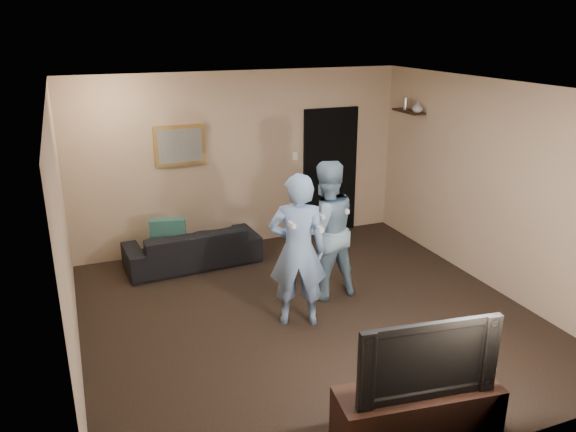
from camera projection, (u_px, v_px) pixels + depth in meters
name	position (u px, v px, depth m)	size (l,w,h in m)	color
ground	(308.00, 316.00, 6.53)	(5.00, 5.00, 0.00)	black
ceiling	(311.00, 88.00, 5.68)	(5.00, 5.00, 0.04)	silver
wall_back	(241.00, 161.00, 8.30)	(5.00, 0.04, 2.60)	tan
wall_front	(454.00, 314.00, 3.91)	(5.00, 0.04, 2.60)	tan
wall_left	(65.00, 241.00, 5.23)	(0.04, 5.00, 2.60)	tan
wall_right	(493.00, 186.00, 6.98)	(0.04, 5.00, 2.60)	tan
sofa	(193.00, 247.00, 7.84)	(1.84, 0.72, 0.54)	black
throw_pillow	(168.00, 236.00, 7.65)	(0.47, 0.15, 0.47)	#184A43
painting_frame	(180.00, 146.00, 7.87)	(0.72, 0.05, 0.57)	olive
painting_canvas	(180.00, 146.00, 7.84)	(0.62, 0.01, 0.47)	slate
doorway	(330.00, 172.00, 8.88)	(0.90, 0.06, 2.00)	black
light_switch	(295.00, 156.00, 8.58)	(0.08, 0.02, 0.12)	silver
wall_shelf	(409.00, 111.00, 8.30)	(0.20, 0.60, 0.03)	black
shelf_vase	(418.00, 107.00, 8.08)	(0.15, 0.15, 0.16)	#AEAEB3
shelf_figurine	(406.00, 103.00, 8.35)	(0.06, 0.06, 0.18)	#BABABE
tv_console	(417.00, 415.00, 4.50)	(1.33, 0.43, 0.48)	black
television	(422.00, 354.00, 4.32)	(1.14, 0.15, 0.66)	black
wii_player_left	(298.00, 250.00, 6.12)	(0.75, 0.62, 1.75)	#7397C8
wii_player_right	(325.00, 230.00, 6.78)	(0.87, 0.70, 1.72)	#7FA2B9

